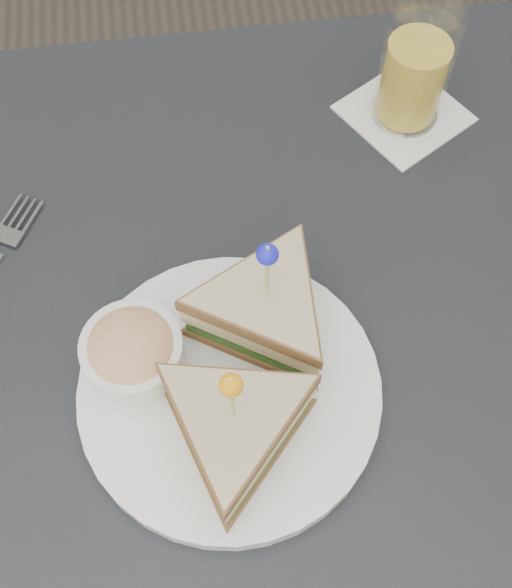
% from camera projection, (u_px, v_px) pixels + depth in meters
% --- Properties ---
extents(ground_plane, '(3.50, 3.50, 0.00)m').
position_uv_depth(ground_plane, '(251.00, 505.00, 1.36)').
color(ground_plane, '#3F3833').
extents(table, '(0.80, 0.80, 0.75)m').
position_uv_depth(table, '(248.00, 361.00, 0.76)').
color(table, black).
rests_on(table, ground).
extents(plate_meal, '(0.34, 0.34, 0.16)m').
position_uv_depth(plate_meal, '(234.00, 371.00, 0.63)').
color(plate_meal, white).
rests_on(plate_meal, table).
extents(drink_set, '(0.16, 0.16, 0.15)m').
position_uv_depth(drink_set, '(415.00, 70.00, 0.76)').
color(drink_set, white).
rests_on(drink_set, table).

